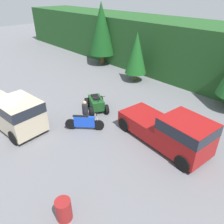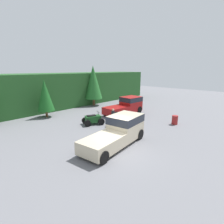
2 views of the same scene
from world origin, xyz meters
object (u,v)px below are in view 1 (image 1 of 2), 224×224
Objects in this scene: pickup_truck_second at (12,111)px; quad_atv at (96,103)px; pickup_truck_red at (172,130)px; steel_barrel at (64,210)px; dirt_bike at (84,123)px; rider_person at (85,112)px.

pickup_truck_second reaches higher than quad_atv.
quad_atv is (-5.73, -0.32, -0.54)m from pickup_truck_red.
quad_atv is 2.68× the size of steel_barrel.
dirt_bike is 1.04× the size of rider_person.
pickup_truck_red and pickup_truck_second have the same top height.
pickup_truck_red is 9.11m from pickup_truck_second.
quad_atv is 8.15m from steel_barrel.
pickup_truck_red is at bearing 88.29° from steel_barrel.
pickup_truck_second is 6.59× the size of steel_barrel.
quad_atv is 1.42× the size of rider_person.
rider_person reaches higher than steel_barrel.
rider_person is at bearing 41.71° from pickup_truck_second.
pickup_truck_second is (-7.47, -5.21, 0.00)m from pickup_truck_red.
rider_person is (2.83, 3.19, -0.13)m from pickup_truck_second.
dirt_bike is at bearing -70.22° from rider_person.
pickup_truck_second reaches higher than steel_barrel.
quad_atv is 2.07m from rider_person.
steel_barrel is (4.13, -3.95, -0.04)m from dirt_bike.
pickup_truck_second is at bearing 178.43° from dirt_bike.
dirt_bike is at bearing 136.33° from steel_barrel.
pickup_truck_red is 3.06× the size of dirt_bike.
rider_person is (-4.64, -2.02, -0.13)m from pickup_truck_red.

